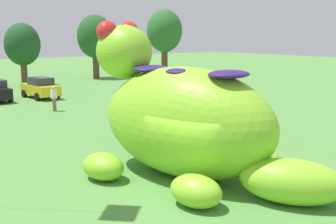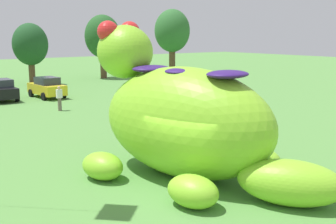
{
  "view_description": "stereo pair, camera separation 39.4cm",
  "coord_description": "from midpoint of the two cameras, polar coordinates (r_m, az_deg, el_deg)",
  "views": [
    {
      "loc": [
        -8.67,
        -9.88,
        5.2
      ],
      "look_at": [
        0.9,
        2.31,
        2.26
      ],
      "focal_mm": 43.93,
      "sensor_mm": 36.0,
      "label": 1
    },
    {
      "loc": [
        -8.36,
        -10.12,
        5.2
      ],
      "look_at": [
        0.9,
        2.31,
        2.26
      ],
      "focal_mm": 43.93,
      "sensor_mm": 36.0,
      "label": 2
    }
  ],
  "objects": [
    {
      "name": "car_black",
      "position": [
        35.05,
        -21.89,
        2.86
      ],
      "size": [
        1.95,
        4.1,
        1.72
      ],
      "color": "black",
      "rests_on": "ground"
    },
    {
      "name": "spectator_near_inflatable",
      "position": [
        26.77,
        -5.19,
        1.36
      ],
      "size": [
        0.38,
        0.26,
        1.71
      ],
      "color": "#726656",
      "rests_on": "ground"
    },
    {
      "name": "tree_centre",
      "position": [
        49.86,
        -8.83,
        10.26
      ],
      "size": [
        4.21,
        4.21,
        7.47
      ],
      "color": "brown",
      "rests_on": "ground"
    },
    {
      "name": "tree_centre_right",
      "position": [
        56.97,
        0.79,
        11.15
      ],
      "size": [
        4.82,
        4.82,
        8.56
      ],
      "color": "brown",
      "rests_on": "ground"
    },
    {
      "name": "car_yellow",
      "position": [
        35.53,
        -16.15,
        3.31
      ],
      "size": [
        2.15,
        4.21,
        1.72
      ],
      "color": "yellow",
      "rests_on": "ground"
    },
    {
      "name": "giant_inflatable_creature",
      "position": [
        15.05,
        3.11,
        -1.17
      ],
      "size": [
        7.45,
        10.56,
        5.73
      ],
      "color": "#8CD12D",
      "rests_on": "ground"
    },
    {
      "name": "spectator_mid_field",
      "position": [
        29.15,
        -14.46,
        1.83
      ],
      "size": [
        0.38,
        0.26,
        1.71
      ],
      "color": "#726656",
      "rests_on": "ground"
    },
    {
      "name": "tree_centre_left",
      "position": [
        44.71,
        -18.32,
        8.85
      ],
      "size": [
        3.57,
        3.57,
        6.33
      ],
      "color": "brown",
      "rests_on": "ground"
    },
    {
      "name": "ground_plane",
      "position": [
        14.13,
        3.52,
        -10.87
      ],
      "size": [
        160.0,
        160.0,
        0.0
      ],
      "primitive_type": "plane",
      "color": "#568E42"
    }
  ]
}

